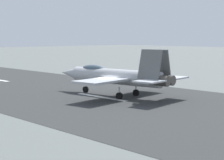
{
  "coord_description": "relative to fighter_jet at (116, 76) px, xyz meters",
  "views": [
    {
      "loc": [
        -33.13,
        29.88,
        6.94
      ],
      "look_at": [
        -1.85,
        0.44,
        2.2
      ],
      "focal_mm": 63.62,
      "sensor_mm": 36.0,
      "label": 1
    }
  ],
  "objects": [
    {
      "name": "fighter_jet",
      "position": [
        0.0,
        0.0,
        0.0
      ],
      "size": [
        16.93,
        13.68,
        5.56
      ],
      "color": "#ABAEB4",
      "rests_on": "ground"
    },
    {
      "name": "runway_strip",
      "position": [
        0.13,
        1.83,
        -2.35
      ],
      "size": [
        240.0,
        26.0,
        0.02
      ],
      "color": "#303232",
      "rests_on": "ground"
    },
    {
      "name": "marker_cone_mid",
      "position": [
        6.6,
        -11.07,
        -2.09
      ],
      "size": [
        0.44,
        0.44,
        0.55
      ],
      "primitive_type": "cone",
      "color": "orange",
      "rests_on": "ground"
    },
    {
      "name": "crew_person",
      "position": [
        12.11,
        -7.25,
        -1.5
      ],
      "size": [
        0.61,
        0.47,
        1.72
      ],
      "color": "#1E2338",
      "rests_on": "ground"
    },
    {
      "name": "ground_plane",
      "position": [
        0.15,
        1.83,
        -2.36
      ],
      "size": [
        400.0,
        400.0,
        0.0
      ],
      "primitive_type": "plane",
      "color": "slate"
    },
    {
      "name": "marker_cone_far",
      "position": [
        19.87,
        -11.07,
        -2.09
      ],
      "size": [
        0.44,
        0.44,
        0.55
      ],
      "primitive_type": "cone",
      "color": "orange",
      "rests_on": "ground"
    }
  ]
}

